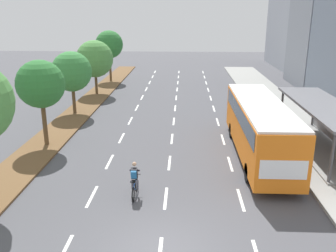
# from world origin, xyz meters

# --- Properties ---
(ground_plane) EXTENTS (140.00, 140.00, 0.00)m
(ground_plane) POSITION_xyz_m (0.00, 0.00, 0.00)
(ground_plane) COLOR #4C4C51
(median_strip) EXTENTS (2.60, 52.00, 0.12)m
(median_strip) POSITION_xyz_m (-8.30, 20.00, 0.06)
(median_strip) COLOR brown
(median_strip) RESTS_ON ground
(sidewalk_right) EXTENTS (4.50, 52.00, 0.15)m
(sidewalk_right) POSITION_xyz_m (9.25, 20.00, 0.07)
(sidewalk_right) COLOR gray
(sidewalk_right) RESTS_ON ground
(lane_divider_left) EXTENTS (0.14, 48.05, 0.01)m
(lane_divider_left) POSITION_xyz_m (-3.50, 18.53, 0.00)
(lane_divider_left) COLOR white
(lane_divider_left) RESTS_ON ground
(lane_divider_center) EXTENTS (0.14, 48.05, 0.01)m
(lane_divider_center) POSITION_xyz_m (0.00, 18.53, 0.00)
(lane_divider_center) COLOR white
(lane_divider_center) RESTS_ON ground
(lane_divider_right) EXTENTS (0.14, 48.05, 0.01)m
(lane_divider_right) POSITION_xyz_m (3.50, 18.53, 0.00)
(lane_divider_right) COLOR white
(lane_divider_right) RESTS_ON ground
(bus_shelter) EXTENTS (2.90, 10.57, 2.86)m
(bus_shelter) POSITION_xyz_m (9.53, 10.35, 1.87)
(bus_shelter) COLOR gray
(bus_shelter) RESTS_ON sidewalk_right
(bus) EXTENTS (2.54, 11.29, 3.37)m
(bus) POSITION_xyz_m (5.25, 9.31, 2.07)
(bus) COLOR orange
(bus) RESTS_ON ground
(cyclist) EXTENTS (0.46, 1.82, 1.71)m
(cyclist) POSITION_xyz_m (-1.47, 4.02, 0.79)
(cyclist) COLOR black
(cyclist) RESTS_ON ground
(median_tree_second) EXTENTS (3.00, 3.00, 5.46)m
(median_tree_second) POSITION_xyz_m (-8.11, 10.52, 4.06)
(median_tree_second) COLOR brown
(median_tree_second) RESTS_ON median_strip
(median_tree_third) EXTENTS (3.31, 3.31, 5.18)m
(median_tree_third) POSITION_xyz_m (-8.53, 18.25, 3.63)
(median_tree_third) COLOR brown
(median_tree_third) RESTS_ON median_strip
(median_tree_fourth) EXTENTS (3.78, 3.78, 5.52)m
(median_tree_fourth) POSITION_xyz_m (-8.45, 25.97, 3.74)
(median_tree_fourth) COLOR brown
(median_tree_fourth) RESTS_ON median_strip
(median_tree_fifth) EXTENTS (3.38, 3.38, 6.13)m
(median_tree_fifth) POSITION_xyz_m (-8.47, 33.69, 4.54)
(median_tree_fifth) COLOR brown
(median_tree_fifth) RESTS_ON median_strip
(building_mid_right) EXTENTS (6.58, 8.38, 14.29)m
(building_mid_right) POSITION_xyz_m (17.01, 32.30, 7.14)
(building_mid_right) COLOR gray
(building_mid_right) RESTS_ON ground
(building_far_right) EXTENTS (8.33, 14.08, 19.15)m
(building_far_right) POSITION_xyz_m (19.29, 48.26, 9.58)
(building_far_right) COLOR #8E939E
(building_far_right) RESTS_ON ground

